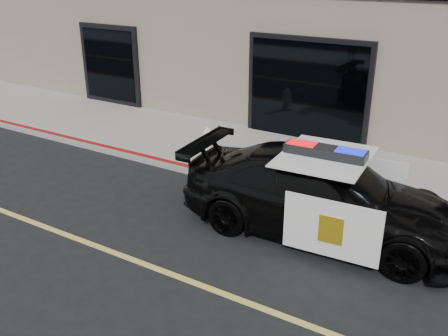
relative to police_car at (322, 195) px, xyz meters
The scene contains 4 objects.
ground 2.89m from the police_car, 114.74° to the right, with size 120.00×120.00×0.00m, color black.
sidewalk_n 3.04m from the police_car, 113.19° to the left, with size 60.00×3.50×0.15m, color gray.
police_car is the anchor object (origin of this frame).
fire_hydrant 4.23m from the police_car, 152.28° to the left, with size 0.32×0.44×0.71m.
Camera 1 is at (3.85, -5.33, 4.70)m, focal length 40.00 mm.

